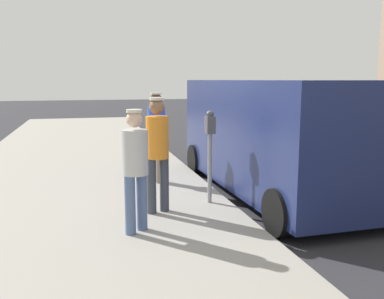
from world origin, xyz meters
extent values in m
plane|color=#2D2D33|center=(0.00, 0.00, 0.00)|extent=(80.00, 80.00, 0.00)
cube|color=#9E998E|center=(3.50, 0.00, 0.07)|extent=(5.00, 32.00, 0.15)
cylinder|color=gray|center=(1.35, 0.64, 0.72)|extent=(0.07, 0.07, 1.15)
cube|color=#4C4C51|center=(1.35, 0.64, 1.44)|extent=(0.14, 0.18, 0.28)
sphere|color=#47474C|center=(1.35, 0.64, 1.61)|extent=(0.12, 0.12, 0.12)
cylinder|color=#383D47|center=(2.37, 0.98, 0.57)|extent=(0.14, 0.14, 0.84)
cylinder|color=#383D47|center=(2.16, 0.91, 0.57)|extent=(0.14, 0.14, 0.84)
cylinder|color=orange|center=(2.26, 0.94, 1.31)|extent=(0.34, 0.34, 0.63)
sphere|color=#8C6647|center=(2.26, 0.94, 1.77)|extent=(0.23, 0.23, 0.23)
cylinder|color=silver|center=(2.26, 0.94, 1.88)|extent=(0.22, 0.22, 0.04)
cylinder|color=#4C608C|center=(2.78, 1.78, 0.54)|extent=(0.14, 0.14, 0.78)
cylinder|color=#4C608C|center=(2.60, 1.65, 0.54)|extent=(0.14, 0.14, 0.78)
cylinder|color=#B7B7B7|center=(2.69, 1.71, 1.23)|extent=(0.34, 0.34, 0.59)
sphere|color=beige|center=(2.69, 1.71, 1.66)|extent=(0.21, 0.21, 0.21)
cylinder|color=silver|center=(2.69, 1.71, 1.76)|extent=(0.20, 0.20, 0.04)
cylinder|color=#726656|center=(1.98, -1.09, 0.58)|extent=(0.14, 0.14, 0.85)
cylinder|color=#726656|center=(1.91, -0.88, 0.58)|extent=(0.14, 0.14, 0.85)
cylinder|color=blue|center=(1.95, -0.99, 1.32)|extent=(0.34, 0.34, 0.64)
sphere|color=brown|center=(1.95, -0.99, 1.78)|extent=(0.23, 0.23, 0.23)
cylinder|color=silver|center=(1.95, -0.99, 1.90)|extent=(0.22, 0.22, 0.04)
cube|color=navy|center=(-0.15, -0.10, 1.17)|extent=(2.13, 5.25, 1.96)
cube|color=black|center=(-0.21, 2.35, 1.56)|extent=(1.84, 0.12, 0.88)
cylinder|color=black|center=(0.75, 1.98, 0.34)|extent=(0.24, 0.69, 0.68)
cylinder|color=black|center=(-1.05, -2.17, 0.34)|extent=(0.24, 0.69, 0.68)
cylinder|color=black|center=(0.85, -2.12, 0.34)|extent=(0.24, 0.69, 0.68)
camera|label=1|loc=(3.32, 7.12, 2.16)|focal=39.50mm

